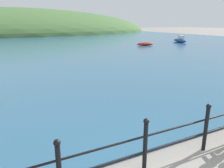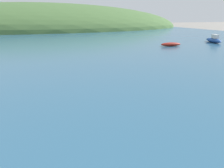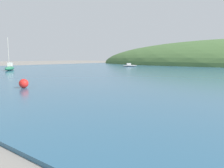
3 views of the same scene
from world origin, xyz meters
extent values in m
cube|color=#2D5B7A|center=(0.00, 32.00, 0.05)|extent=(80.00, 60.00, 0.10)
ellipsoid|color=#476B38|center=(0.00, 66.33, 0.00)|extent=(82.89, 45.59, 13.58)
sphere|color=black|center=(-1.87, 1.50, 1.15)|extent=(0.12, 0.12, 0.12)
cylinder|color=black|center=(-0.12, 1.50, 0.55)|extent=(0.09, 0.09, 1.10)
sphere|color=black|center=(-0.12, 1.50, 1.15)|extent=(0.12, 0.12, 0.12)
cylinder|color=black|center=(1.64, 1.50, 0.55)|extent=(0.09, 0.09, 1.10)
sphere|color=black|center=(1.64, 1.50, 1.15)|extent=(0.12, 0.12, 0.12)
cylinder|color=black|center=(-0.12, 1.50, 0.82)|extent=(7.03, 0.04, 0.04)
cylinder|color=black|center=(-0.12, 1.50, 0.45)|extent=(7.03, 0.04, 0.04)
ellipsoid|color=maroon|center=(14.15, 21.68, 0.31)|extent=(2.43, 0.95, 0.41)
ellipsoid|color=#1E4793|center=(21.40, 23.11, 0.37)|extent=(1.97, 3.74, 0.54)
cube|color=silver|center=(21.32, 22.85, 0.88)|extent=(0.80, 1.12, 0.48)
camera|label=1|loc=(-2.49, -1.70, 3.03)|focal=35.00mm
camera|label=2|loc=(0.06, 0.17, 3.41)|focal=35.00mm
camera|label=3|loc=(8.93, -0.14, 1.92)|focal=35.00mm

